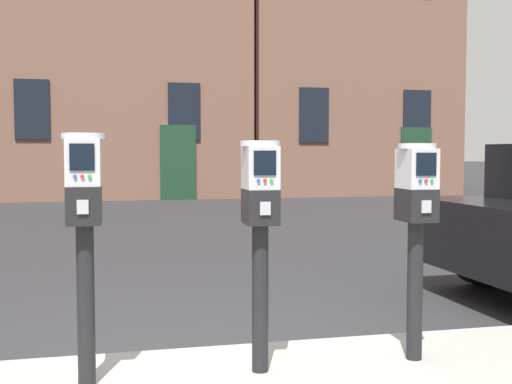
{
  "coord_description": "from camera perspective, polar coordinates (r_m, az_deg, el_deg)",
  "views": [
    {
      "loc": [
        -0.52,
        -3.69,
        1.34
      ],
      "look_at": [
        0.3,
        -0.21,
        1.12
      ],
      "focal_mm": 45.3,
      "sensor_mm": 36.0,
      "label": 1
    }
  ],
  "objects": [
    {
      "name": "ground_plane",
      "position": [
        3.96,
        -5.12,
        -16.27
      ],
      "size": [
        160.0,
        160.0,
        0.0
      ],
      "primitive_type": "plane",
      "color": "#28282B"
    },
    {
      "name": "parking_meter_near_kerb",
      "position": [
        3.4,
        -14.92,
        -1.77
      ],
      "size": [
        0.22,
        0.25,
        1.3
      ],
      "rotation": [
        0.0,
        0.0,
        -1.6
      ],
      "color": "black",
      "rests_on": "sidewalk_slab"
    },
    {
      "name": "parking_meter_twin_adjacent",
      "position": [
        3.49,
        0.38,
        -1.89
      ],
      "size": [
        0.22,
        0.25,
        1.26
      ],
      "rotation": [
        0.0,
        0.0,
        -1.6
      ],
      "color": "black",
      "rests_on": "sidewalk_slab"
    },
    {
      "name": "parking_meter_end_of_row",
      "position": [
        3.82,
        13.96,
        -1.66
      ],
      "size": [
        0.22,
        0.25,
        1.25
      ],
      "rotation": [
        0.0,
        0.0,
        -1.6
      ],
      "color": "black",
      "rests_on": "sidewalk_slab"
    }
  ]
}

